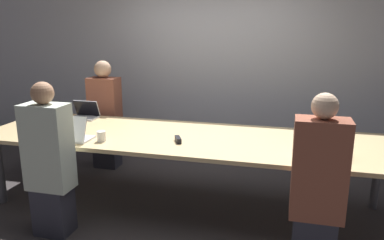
{
  "coord_description": "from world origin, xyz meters",
  "views": [
    {
      "loc": [
        1.0,
        -3.57,
        1.88
      ],
      "look_at": [
        0.05,
        0.1,
        0.93
      ],
      "focal_mm": 35.0,
      "sensor_mm": 36.0,
      "label": 1
    }
  ],
  "objects": [
    {
      "name": "laptop_far_left",
      "position": [
        -1.4,
        0.45,
        0.84
      ],
      "size": [
        0.32,
        0.22,
        0.22
      ],
      "color": "silver",
      "rests_on": "conference_table"
    },
    {
      "name": "laptop_near_left",
      "position": [
        -1.02,
        -0.44,
        0.85
      ],
      "size": [
        0.33,
        0.26,
        0.26
      ],
      "rotation": [
        0.0,
        0.0,
        3.14
      ],
      "color": "silver",
      "rests_on": "conference_table"
    },
    {
      "name": "person_near_left",
      "position": [
        -1.03,
        -0.84,
        0.69
      ],
      "size": [
        0.4,
        0.24,
        1.43
      ],
      "rotation": [
        0.0,
        0.0,
        3.14
      ],
      "color": "#2D2D38",
      "rests_on": "ground_plane"
    },
    {
      "name": "bottle_near_left",
      "position": [
        -1.26,
        -0.26,
        0.88
      ],
      "size": [
        0.07,
        0.07,
        0.22
      ],
      "color": "#ADD1E0",
      "rests_on": "conference_table"
    },
    {
      "name": "person_near_right",
      "position": [
        1.27,
        -0.79,
        0.69
      ],
      "size": [
        0.4,
        0.24,
        1.42
      ],
      "rotation": [
        0.0,
        0.0,
        3.14
      ],
      "color": "#2D2D38",
      "rests_on": "ground_plane"
    },
    {
      "name": "bottle_near_right",
      "position": [
        1.53,
        -0.25,
        0.89
      ],
      "size": [
        0.07,
        0.07,
        0.25
      ],
      "color": "green",
      "rests_on": "conference_table"
    },
    {
      "name": "curtain_wall",
      "position": [
        0.0,
        1.75,
        1.4
      ],
      "size": [
        12.0,
        0.06,
        2.8
      ],
      "color": "#ADADB2",
      "rests_on": "ground_plane"
    },
    {
      "name": "laptop_near_right",
      "position": [
        1.25,
        -0.35,
        0.85
      ],
      "size": [
        0.34,
        0.27,
        0.26
      ],
      "rotation": [
        0.0,
        0.0,
        3.14
      ],
      "color": "#B7B7BC",
      "rests_on": "conference_table"
    },
    {
      "name": "cup_near_left",
      "position": [
        -0.75,
        -0.38,
        0.83
      ],
      "size": [
        0.09,
        0.09,
        0.1
      ],
      "color": "white",
      "rests_on": "conference_table"
    },
    {
      "name": "ground_plane",
      "position": [
        0.0,
        0.0,
        0.0
      ],
      "size": [
        24.0,
        24.0,
        0.0
      ],
      "primitive_type": "plane",
      "color": "#383333"
    },
    {
      "name": "person_far_left",
      "position": [
        -1.35,
        0.86,
        0.71
      ],
      "size": [
        0.4,
        0.24,
        1.45
      ],
      "color": "#2D2D38",
      "rests_on": "ground_plane"
    },
    {
      "name": "stapler",
      "position": [
        -0.01,
        -0.21,
        0.8
      ],
      "size": [
        0.11,
        0.15,
        0.05
      ],
      "rotation": [
        0.0,
        0.0,
        0.46
      ],
      "color": "black",
      "rests_on": "conference_table"
    },
    {
      "name": "conference_table",
      "position": [
        0.0,
        0.0,
        0.73
      ],
      "size": [
        4.27,
        1.22,
        0.78
      ],
      "color": "#D6B77F",
      "rests_on": "ground_plane"
    },
    {
      "name": "cup_far_left",
      "position": [
        -1.64,
        0.46,
        0.82
      ],
      "size": [
        0.08,
        0.08,
        0.09
      ],
      "color": "brown",
      "rests_on": "conference_table"
    },
    {
      "name": "cup_near_right",
      "position": [
        1.51,
        -0.35,
        0.83
      ],
      "size": [
        0.09,
        0.09,
        0.1
      ],
      "color": "#232328",
      "rests_on": "conference_table"
    }
  ]
}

